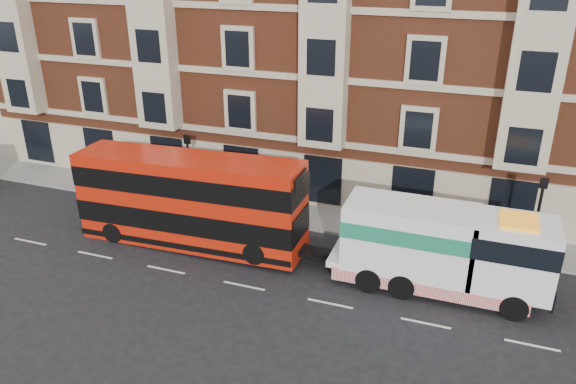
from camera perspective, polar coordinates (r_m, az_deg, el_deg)
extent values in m
plane|color=black|center=(25.52, -4.48, -9.49)|extent=(120.00, 120.00, 0.00)
cube|color=slate|center=(31.54, 1.04, -2.31)|extent=(90.00, 3.00, 0.15)
cube|color=brown|center=(35.71, 5.98, 15.73)|extent=(45.00, 12.00, 18.00)
cylinder|color=black|center=(31.90, -9.96, 1.71)|extent=(0.14, 0.14, 4.00)
cube|color=black|center=(31.18, -10.23, 5.28)|extent=(0.35, 0.15, 0.50)
cylinder|color=black|center=(28.29, 23.85, -3.08)|extent=(0.14, 0.14, 4.00)
cube|color=black|center=(27.48, 24.57, 0.83)|extent=(0.35, 0.15, 0.50)
cube|color=red|center=(28.07, -9.95, -0.87)|extent=(11.53, 2.57, 4.53)
cube|color=black|center=(28.35, -9.86, -2.10)|extent=(11.57, 2.63, 1.08)
cube|color=black|center=(27.60, -10.13, 1.36)|extent=(11.57, 2.63, 1.03)
cylinder|color=black|center=(30.05, -17.32, -3.92)|extent=(1.07, 0.33, 1.07)
cylinder|color=black|center=(31.70, -14.88, -2.11)|extent=(1.07, 0.33, 1.07)
cylinder|color=black|center=(26.28, -3.43, -6.22)|extent=(1.07, 0.33, 1.07)
cylinder|color=black|center=(28.15, -1.59, -3.99)|extent=(1.07, 0.33, 1.07)
cube|color=white|center=(25.58, 14.72, -7.62)|extent=(9.26, 2.37, 0.31)
cube|color=white|center=(24.97, 21.86, -5.93)|extent=(3.29, 2.57, 2.98)
cube|color=white|center=(24.98, 12.24, -4.48)|extent=(5.56, 2.57, 2.98)
cube|color=#1B7956|center=(24.74, 12.34, -3.44)|extent=(5.61, 2.61, 0.72)
cube|color=red|center=(25.77, 14.18, -8.24)|extent=(8.23, 2.63, 0.57)
cylinder|color=black|center=(24.88, 21.97, -10.81)|extent=(1.13, 0.36, 1.13)
cylinder|color=black|center=(26.86, 21.94, -8.08)|extent=(1.13, 0.36, 1.13)
cylinder|color=black|center=(24.89, 11.47, -9.35)|extent=(1.13, 0.41, 1.13)
cylinder|color=black|center=(26.86, 12.28, -6.74)|extent=(1.13, 0.41, 1.13)
cylinder|color=black|center=(25.06, 8.19, -8.83)|extent=(1.13, 0.41, 1.13)
cylinder|color=black|center=(27.02, 9.25, -6.28)|extent=(1.13, 0.41, 1.13)
imported|color=#1B2B37|center=(35.99, -18.12, 1.32)|extent=(0.66, 0.61, 1.51)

